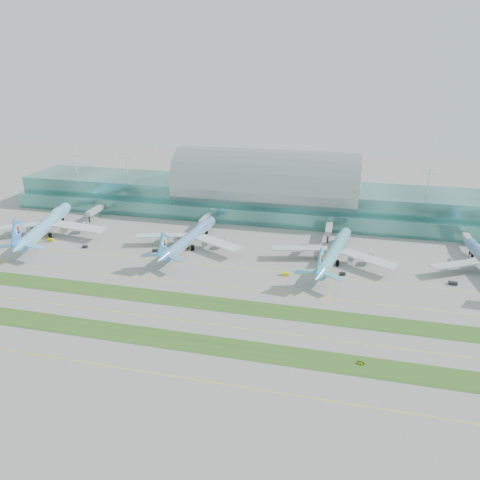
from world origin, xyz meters
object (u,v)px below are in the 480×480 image
(airliner_a, at_px, (46,224))
(airliner_c, at_px, (334,251))
(terminal, at_px, (266,193))
(airliner_b, at_px, (191,237))
(taxiway_sign_east, at_px, (361,363))

(airliner_a, bearing_deg, airliner_c, -13.74)
(terminal, height_order, airliner_a, terminal)
(airliner_a, bearing_deg, airliner_b, -12.05)
(airliner_c, bearing_deg, airliner_a, -170.28)
(airliner_b, bearing_deg, airliner_a, -172.38)
(airliner_b, distance_m, airliner_c, 78.20)
(airliner_b, bearing_deg, terminal, 72.19)
(airliner_a, bearing_deg, taxiway_sign_east, -39.26)
(airliner_a, relative_size, airliner_b, 1.15)
(airliner_a, distance_m, airliner_c, 166.36)
(taxiway_sign_east, bearing_deg, airliner_c, 118.26)
(terminal, xyz_separation_m, airliner_a, (-117.60, -70.94, -7.16))
(terminal, relative_size, airliner_a, 4.14)
(airliner_b, height_order, airliner_c, airliner_c)
(terminal, distance_m, airliner_a, 137.53)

